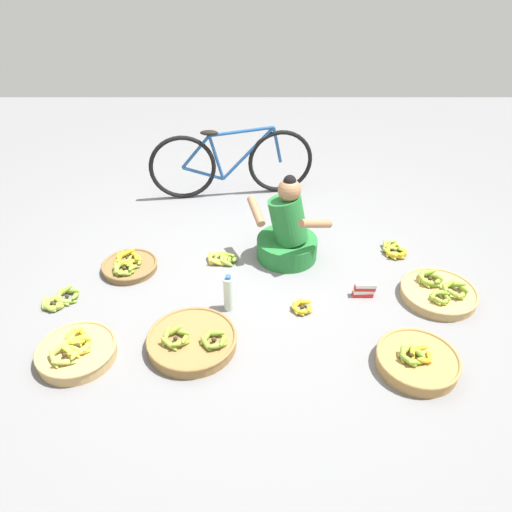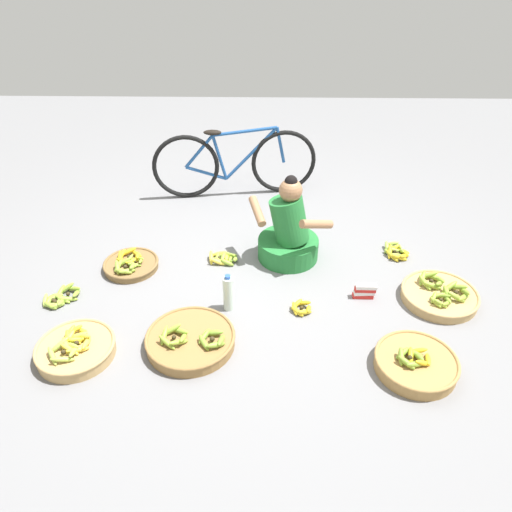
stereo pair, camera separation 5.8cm
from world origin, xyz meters
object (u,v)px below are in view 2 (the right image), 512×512
banana_basket_mid_right (131,264)px  banana_basket_near_vendor (76,349)px  loose_bananas_front_center (301,308)px  loose_bananas_mid_left (60,298)px  vendor_woman_front (289,233)px  packet_carton_stack (365,291)px  loose_bananas_near_bicycle (396,251)px  banana_basket_back_center (440,295)px  loose_bananas_front_right (224,258)px  banana_basket_back_left (416,363)px  banana_basket_front_left (191,340)px  water_bottle (228,293)px  bicycle_leaning (235,163)px

banana_basket_mid_right → banana_basket_near_vendor: banana_basket_near_vendor is taller
loose_bananas_front_center → loose_bananas_mid_left: bearing=177.5°
vendor_woman_front → banana_basket_near_vendor: size_ratio=1.47×
packet_carton_stack → loose_bananas_front_center: bearing=-161.0°
vendor_woman_front → loose_bananas_near_bicycle: bearing=3.6°
banana_basket_back_center → packet_carton_stack: 0.57m
loose_bananas_front_right → banana_basket_back_left: bearing=-41.8°
banana_basket_near_vendor → packet_carton_stack: banana_basket_near_vendor is taller
vendor_woman_front → loose_bananas_mid_left: bearing=-160.4°
banana_basket_front_left → water_bottle: size_ratio=2.01×
loose_bananas_near_bicycle → water_bottle: bearing=-152.2°
banana_basket_mid_right → banana_basket_back_left: 2.37m
vendor_woman_front → bicycle_leaning: bearing=113.7°
banana_basket_mid_right → vendor_woman_front: bearing=8.4°
bicycle_leaning → loose_bananas_front_right: 1.29m
bicycle_leaning → packet_carton_stack: bearing=-57.5°
bicycle_leaning → loose_bananas_near_bicycle: bicycle_leaning is taller
vendor_woman_front → water_bottle: 0.84m
water_bottle → loose_bananas_mid_left: bearing=177.4°
loose_bananas_near_bicycle → loose_bananas_front_center: size_ratio=1.58×
loose_bananas_front_center → packet_carton_stack: packet_carton_stack is taller
banana_basket_front_left → banana_basket_mid_right: banana_basket_front_left is taller
banana_basket_front_left → water_bottle: (0.24, 0.39, 0.09)m
water_bottle → packet_carton_stack: (1.04, 0.15, -0.09)m
bicycle_leaning → banana_basket_back_center: bicycle_leaning is taller
banana_basket_near_vendor → packet_carton_stack: bearing=17.7°
banana_basket_back_left → loose_bananas_mid_left: (-2.56, 0.64, -0.03)m
bicycle_leaning → loose_bananas_mid_left: size_ratio=5.74×
vendor_woman_front → banana_basket_back_center: bearing=-25.9°
banana_basket_near_vendor → loose_bananas_front_center: 1.61m
bicycle_leaning → loose_bananas_front_right: size_ratio=6.54×
bicycle_leaning → loose_bananas_near_bicycle: 1.87m
loose_bananas_front_center → loose_bananas_mid_left: (-1.85, 0.08, -0.00)m
banana_basket_near_vendor → loose_bananas_mid_left: 0.64m
banana_basket_front_left → water_bottle: bearing=59.1°
loose_bananas_front_right → packet_carton_stack: 1.22m
vendor_woman_front → banana_basket_back_left: 1.50m
bicycle_leaning → packet_carton_stack: size_ratio=9.52×
loose_bananas_front_center → loose_bananas_front_right: loose_bananas_front_right is taller
loose_bananas_near_bicycle → packet_carton_stack: (-0.38, -0.60, 0.03)m
loose_bananas_front_center → loose_bananas_front_right: (-0.63, 0.64, 0.00)m
vendor_woman_front → loose_bananas_mid_left: size_ratio=2.63×
vendor_woman_front → loose_bananas_front_right: 0.60m
packet_carton_stack → loose_bananas_front_right: bearing=157.5°
loose_bananas_mid_left → packet_carton_stack: 2.35m
vendor_woman_front → banana_basket_back_left: size_ratio=1.43×
bicycle_leaning → banana_basket_back_left: bearing=-62.0°
banana_basket_near_vendor → bicycle_leaning: bearing=68.2°
banana_basket_near_vendor → water_bottle: 1.11m
bicycle_leaning → banana_basket_back_center: (1.67, -1.73, -0.31)m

